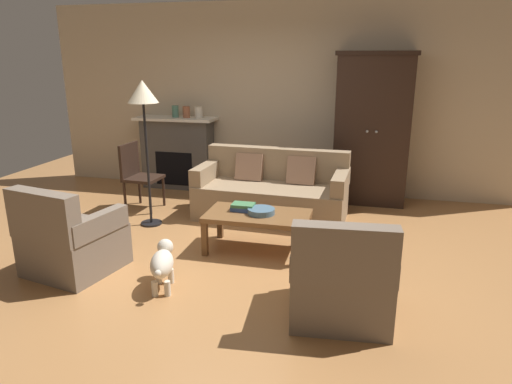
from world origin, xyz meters
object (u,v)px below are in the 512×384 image
Objects in this scene: coffee_table at (258,218)px; mantel_vase_terracotta at (186,112)px; mantel_vase_cream at (199,112)px; floor_lamp at (143,101)px; mantel_vase_jade at (175,111)px; armchair_near_left at (70,241)px; armoire at (372,129)px; book_stack at (243,207)px; fireplace at (178,152)px; dog at (162,263)px; couch at (272,193)px; fruit_bowl at (261,211)px; armchair_near_right at (341,281)px; side_chair_wooden at (137,172)px.

mantel_vase_terracotta is at bearing 127.36° from coffee_table.
mantel_vase_cream is 1.71m from floor_lamp.
mantel_vase_jade is 3.20m from armchair_near_left.
book_stack is (-1.31, -2.03, -0.59)m from armoire.
fireplace is 2.84m from coffee_table.
book_stack is at bearing 160.83° from coffee_table.
armchair_near_left is at bearing -132.59° from armoire.
floor_lamp is 3.17× the size of dog.
fireplace reaches higher than coffee_table.
couch is at bearing -31.10° from fireplace.
armchair_near_right reaches higher than fruit_bowl.
floor_lamp is (-1.52, 0.47, 1.08)m from fruit_bowl.
fireplace is 2.99m from armoire.
floor_lamp is (-1.41, -0.64, 1.21)m from couch.
armchair_near_left is 1.64× the size of dog.
book_stack is at bearing -95.42° from couch.
fruit_bowl is at bearing -84.10° from couch.
dog is at bearing -57.68° from side_chair_wooden.
mantel_vase_jade is at bearing 130.82° from fruit_bowl.
fruit_bowl is 1.24m from dog.
mantel_vase_terracotta is 0.19× the size of armchair_near_left.
armoire is at bearing -1.24° from mantel_vase_terracotta.
armchair_near_right is at bearing -51.28° from fruit_bowl.
mantel_vase_cream is at bearing 126.01° from armchair_near_right.
armchair_near_right is at bearing -93.18° from armoire.
book_stack is (-0.10, -1.05, 0.14)m from couch.
armchair_near_left is (-1.67, -0.92, -0.13)m from fruit_bowl.
fruit_bowl is at bearing 128.72° from armchair_near_right.
fireplace is 7.32× the size of mantel_vase_cream.
mantel_vase_terracotta is at bearing -5.69° from fireplace.
coffee_table is at bearing 58.13° from dog.
couch is 1.13m from fruit_bowl.
dog is at bearing -69.51° from mantel_vase_jade.
mantel_vase_cream is at bearing 178.66° from armoire.
mantel_vase_jade is at bearing 149.33° from couch.
couch is 1.78× the size of coffee_table.
armoire is at bearing 60.42° from dog.
couch is 1.07m from book_stack.
book_stack reaches higher than coffee_table.
floor_lamp reaches higher than fireplace.
couch is (1.74, -1.05, -0.25)m from fireplace.
floor_lamp is (-1.31, 0.41, 1.07)m from book_stack.
armoire is 2.30× the size of armchair_near_left.
armchair_near_left is at bearing -86.62° from fireplace.
mantel_vase_jade is at bearing 180.00° from mantel_vase_cream.
fireplace reaches higher than book_stack.
couch is at bearing 52.58° from armchair_near_left.
floor_lamp is at bearing 83.81° from armchair_near_left.
coffee_table is 6.39× the size of mantel_vase_cream.
armchair_near_right is (2.59, -3.29, -0.89)m from mantel_vase_terracotta.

